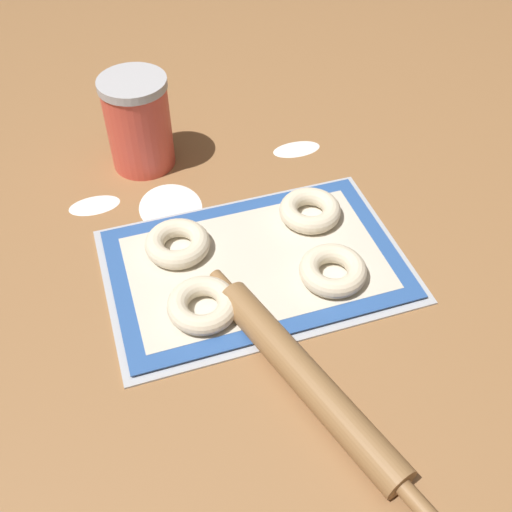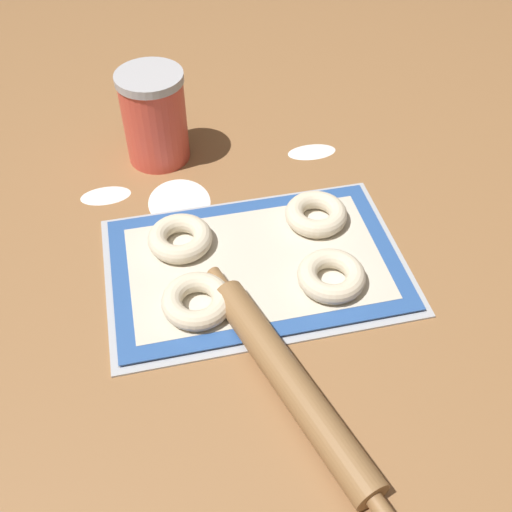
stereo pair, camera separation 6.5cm
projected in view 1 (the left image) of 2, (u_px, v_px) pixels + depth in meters
The scene contains 12 objects.
ground_plane at pixel (248, 269), 1.01m from camera, with size 2.80×2.80×0.00m, color olive.
baking_tray at pixel (256, 266), 1.01m from camera, with size 0.50×0.34×0.01m.
baking_mat at pixel (256, 263), 1.01m from camera, with size 0.48×0.31×0.00m.
bagel_front_left at pixel (203, 305), 0.92m from camera, with size 0.11×0.11×0.03m.
bagel_front_right at pixel (333, 271), 0.97m from camera, with size 0.11×0.11×0.03m.
bagel_back_left at pixel (178, 243), 1.02m from camera, with size 0.11×0.11×0.03m.
bagel_back_right at pixel (310, 210), 1.07m from camera, with size 0.11×0.11×0.03m.
flour_canister at pixel (139, 123), 1.15m from camera, with size 0.13×0.13×0.19m.
rolling_pin at pixel (306, 378), 0.84m from camera, with size 0.16×0.46×0.05m.
flour_patch_near at pixel (94, 205), 1.12m from camera, with size 0.10×0.05×0.00m.
flour_patch_far at pixel (297, 149), 1.24m from camera, with size 0.10×0.05×0.00m.
flour_patch_side at pixel (171, 207), 1.12m from camera, with size 0.12×0.14×0.00m.
Camera 1 is at (-0.20, -0.65, 0.75)m, focal length 42.00 mm.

